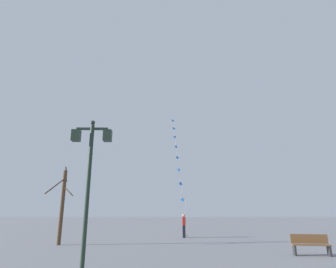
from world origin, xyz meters
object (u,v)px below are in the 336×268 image
kite_flyer (184,225)px  bare_tree (62,205)px  twin_lantern_lamp_post (90,164)px  kite_train (178,159)px  park_bench (311,245)px

kite_flyer → bare_tree: bearing=120.2°
twin_lantern_lamp_post → kite_flyer: size_ratio=2.94×
twin_lantern_lamp_post → bare_tree: 8.87m
kite_train → kite_flyer: bearing=-89.9°
bare_tree → kite_flyer: bearing=30.7°
bare_tree → park_bench: size_ratio=2.78×
twin_lantern_lamp_post → kite_flyer: bearing=72.0°
park_bench → kite_flyer: bearing=130.0°
kite_flyer → kite_train: bearing=-0.4°
kite_flyer → twin_lantern_lamp_post: bearing=161.5°
twin_lantern_lamp_post → park_bench: (9.13, 3.73, -3.02)m
bare_tree → park_bench: bare_tree is taller
kite_train → bare_tree: kite_train is taller
bare_tree → park_bench: bearing=-18.6°
twin_lantern_lamp_post → bare_tree: bearing=114.1°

